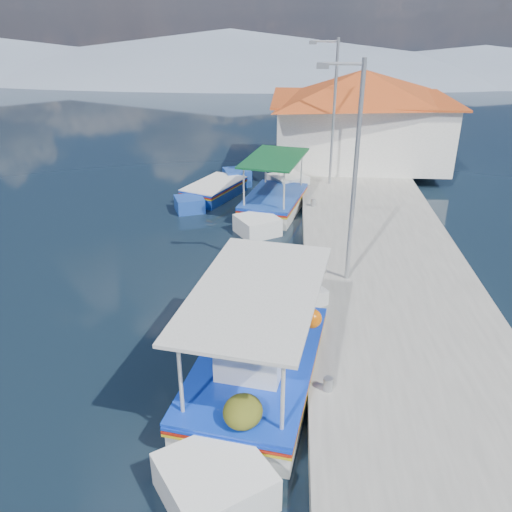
{
  "coord_description": "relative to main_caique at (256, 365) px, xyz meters",
  "views": [
    {
      "loc": [
        2.94,
        -11.64,
        7.62
      ],
      "look_at": [
        2.0,
        1.6,
        1.3
      ],
      "focal_mm": 36.95,
      "sensor_mm": 36.0,
      "label": 1
    }
  ],
  "objects": [
    {
      "name": "caique_blue_hull",
      "position": [
        -2.75,
        12.58,
        -0.27
      ],
      "size": [
        3.03,
        5.03,
        0.98
      ],
      "rotation": [
        0.0,
        0.0,
        0.42
      ],
      "color": "#1A409C",
      "rests_on": "ground"
    },
    {
      "name": "main_caique",
      "position": [
        0.0,
        0.0,
        0.0
      ],
      "size": [
        3.35,
        8.27,
        2.76
      ],
      "rotation": [
        0.0,
        0.0,
        0.17
      ],
      "color": "white",
      "rests_on": "ground"
    },
    {
      "name": "lamp_post_near",
      "position": [
        2.22,
        4.32,
        3.32
      ],
      "size": [
        1.21,
        0.14,
        6.0
      ],
      "color": "#A5A8AD",
      "rests_on": "quay"
    },
    {
      "name": "caique_green_canopy",
      "position": [
        -0.08,
        10.97,
        -0.16
      ],
      "size": [
        2.95,
        6.59,
        2.53
      ],
      "rotation": [
        0.0,
        0.0,
        0.22
      ],
      "color": "white",
      "rests_on": "ground"
    },
    {
      "name": "mountain_ridge",
      "position": [
        4.26,
        58.32,
        1.51
      ],
      "size": [
        171.4,
        96.0,
        5.5
      ],
      "color": "gray",
      "rests_on": "ground"
    },
    {
      "name": "quay",
      "position": [
        3.61,
        8.32,
        -0.28
      ],
      "size": [
        5.0,
        44.0,
        0.5
      ],
      "primitive_type": "cube",
      "color": "#A3A198",
      "rests_on": "ground"
    },
    {
      "name": "harbor_building",
      "position": [
        3.91,
        17.32,
        2.24
      ],
      "size": [
        10.49,
        10.49,
        4.4
      ],
      "color": "white",
      "rests_on": "quay"
    },
    {
      "name": "ground",
      "position": [
        -2.29,
        2.32,
        -0.53
      ],
      "size": [
        160.0,
        160.0,
        0.0
      ],
      "primitive_type": "plane",
      "color": "black",
      "rests_on": "ground"
    },
    {
      "name": "bollards",
      "position": [
        1.51,
        7.57,
        0.12
      ],
      "size": [
        0.2,
        17.2,
        0.3
      ],
      "color": "#A5A8AD",
      "rests_on": "quay"
    },
    {
      "name": "lamp_post_far",
      "position": [
        2.22,
        13.32,
        3.32
      ],
      "size": [
        1.21,
        0.14,
        6.0
      ],
      "color": "#A5A8AD",
      "rests_on": "quay"
    }
  ]
}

